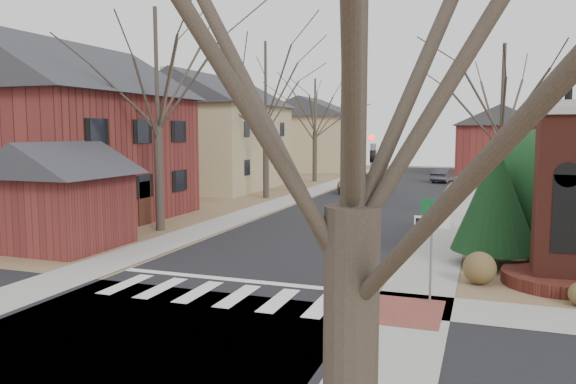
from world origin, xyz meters
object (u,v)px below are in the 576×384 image
at_px(traffic_signal_pole, 372,210).
at_px(distant_car, 444,175).
at_px(sign_post, 431,230).
at_px(pickup_truck, 363,182).
at_px(brick_gate_monument, 562,212).

bearing_deg(traffic_signal_pole, distant_car, 91.38).
height_order(sign_post, pickup_truck, sign_post).
bearing_deg(sign_post, distant_car, 93.48).
distance_m(traffic_signal_pole, sign_post, 2.02).
bearing_deg(distant_car, brick_gate_monument, 109.51).
relative_size(sign_post, pickup_truck, 0.52).
xyz_separation_m(sign_post, brick_gate_monument, (3.41, 3.01, 0.22)).
relative_size(brick_gate_monument, distant_car, 1.67).
xyz_separation_m(traffic_signal_pole, distant_car, (-0.90, 37.43, -1.95)).
relative_size(traffic_signal_pole, sign_post, 1.64).
xyz_separation_m(traffic_signal_pole, sign_post, (1.29, 1.41, -0.64)).
distance_m(traffic_signal_pole, pickup_truck, 27.67).
bearing_deg(brick_gate_monument, pickup_truck, 115.18).
relative_size(pickup_truck, distant_car, 1.36).
xyz_separation_m(pickup_truck, distant_car, (5.00, 10.46, -0.09)).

